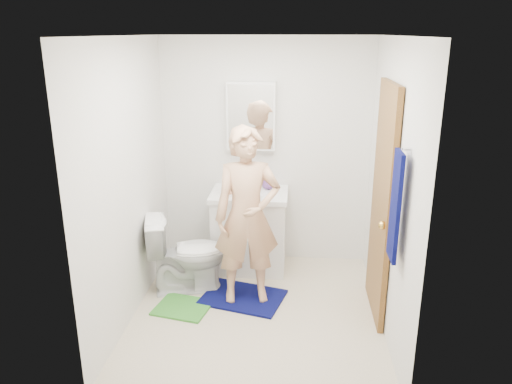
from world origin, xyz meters
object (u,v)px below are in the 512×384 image
man (247,216)px  vanity_cabinet (250,232)px  medicine_cabinet (251,116)px  towel (396,207)px  toothbrush_cup (268,184)px  toilet (187,253)px  soap_dispenser (228,183)px

man → vanity_cabinet: bearing=82.9°
medicine_cabinet → towel: medicine_cabinet is taller
toothbrush_cup → vanity_cabinet: bearing=-145.3°
vanity_cabinet → toilet: size_ratio=1.04×
medicine_cabinet → toilet: 1.54m
towel → man: (-1.13, 0.79, -0.41)m
man → medicine_cabinet: bearing=82.0°
towel → toilet: size_ratio=1.04×
towel → man: 1.44m
soap_dispenser → man: (0.26, -0.64, -0.11)m
vanity_cabinet → towel: size_ratio=1.00×
medicine_cabinet → toothbrush_cup: medicine_cabinet is taller
vanity_cabinet → soap_dispenser: soap_dispenser is taller
vanity_cabinet → toothbrush_cup: bearing=34.7°
towel → man: size_ratio=0.49×
vanity_cabinet → toothbrush_cup: 0.55m
toothbrush_cup → man: (-0.14, -0.82, -0.06)m
medicine_cabinet → towel: 2.11m
vanity_cabinet → toothbrush_cup: (0.19, 0.13, 0.50)m
toothbrush_cup → towel: bearing=-58.4°
vanity_cabinet → medicine_cabinet: 1.22m
toilet → soap_dispenser: 0.83m
vanity_cabinet → toilet: bearing=-136.4°
towel → vanity_cabinet: bearing=128.5°
toilet → vanity_cabinet: bearing=-61.0°
vanity_cabinet → towel: towel is taller
towel → toothbrush_cup: size_ratio=5.82×
vanity_cabinet → towel: bearing=-51.5°
towel → man: bearing=145.1°
towel → toothbrush_cup: 1.93m
vanity_cabinet → soap_dispenser: size_ratio=3.74×
medicine_cabinet → toilet: bearing=-126.4°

